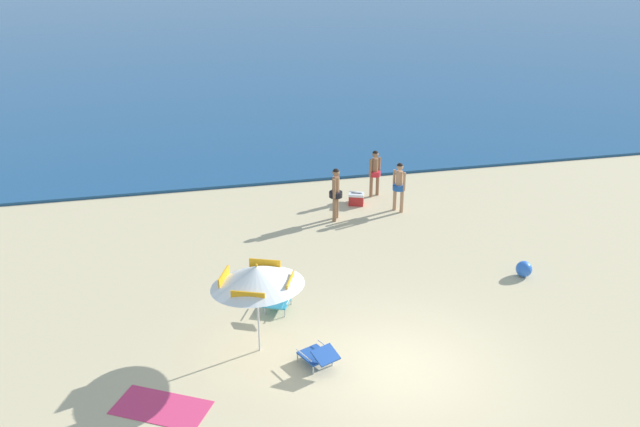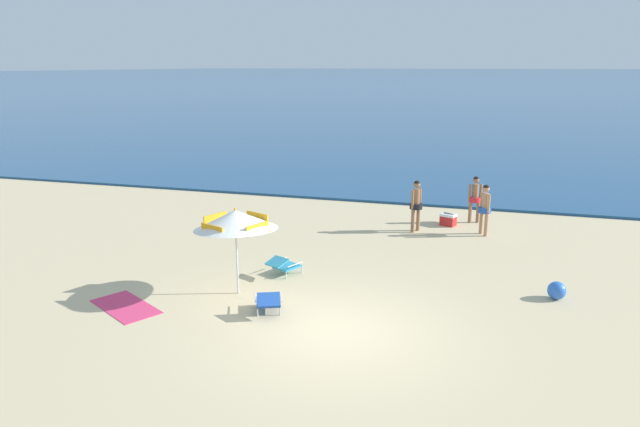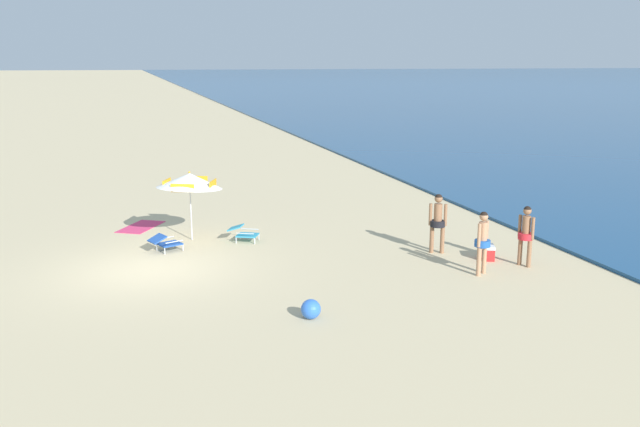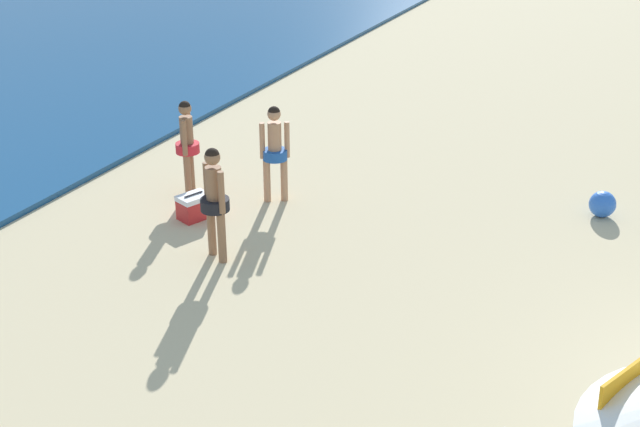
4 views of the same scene
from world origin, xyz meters
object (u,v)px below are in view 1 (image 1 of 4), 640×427
Objects in this scene: lounge_chair_beside_umbrella at (277,302)px; person_wading_in at (336,190)px; cooler_box at (356,199)px; lounge_chair_under_umbrella at (319,355)px; beach_ball at (524,269)px; person_standing_beside at (375,170)px; person_standing_near_shore at (399,184)px; beach_towel at (161,408)px; beach_umbrella_striped_main at (257,276)px.

person_wading_in is at bearing 61.48° from lounge_chair_beside_umbrella.
lounge_chair_under_umbrella is at bearing -111.05° from cooler_box.
lounge_chair_under_umbrella reaches higher than beach_ball.
person_standing_near_shore is at bearing -76.63° from person_standing_beside.
lounge_chair_under_umbrella reaches higher than lounge_chair_beside_umbrella.
lounge_chair_beside_umbrella is 2.37× the size of beach_ball.
cooler_box is 0.33× the size of beach_towel.
person_standing_near_shore is at bearing 59.85° from lounge_chair_under_umbrella.
beach_ball is (2.08, -6.41, -0.72)m from person_standing_beside.
cooler_box is at bearing 46.83° from person_wading_in.
beach_umbrella_striped_main reaches higher than lounge_chair_beside_umbrella.
person_wading_in is 9.70m from beach_towel.
lounge_chair_beside_umbrella is 1.71× the size of cooler_box.
lounge_chair_beside_umbrella is 4.00m from beach_towel.
person_standing_beside is at bearing 108.00° from beach_ball.
person_wading_in is (3.36, 6.50, -0.84)m from beach_umbrella_striped_main.
cooler_box is (-1.16, 0.83, -0.74)m from person_standing_near_shore.
cooler_box reaches higher than beach_towel.
person_wading_in is (-1.79, -1.67, 0.04)m from person_standing_beside.
lounge_chair_under_umbrella is at bearing -107.05° from person_wading_in.
beach_ball reaches higher than beach_towel.
beach_umbrella_striped_main is 2.22m from lounge_chair_beside_umbrella.
person_standing_beside reaches higher than cooler_box.
beach_ball is at bearing -63.39° from cooler_box.
beach_towel is at bearing -124.49° from person_wading_in.
person_wading_in reaches higher than lounge_chair_under_umbrella.
beach_towel is at bearing -145.33° from beach_umbrella_striped_main.
beach_ball is (6.61, 0.29, -0.07)m from lounge_chair_beside_umbrella.
person_standing_near_shore is 2.15m from person_wading_in.
beach_ball is at bearing 2.53° from lounge_chair_beside_umbrella.
lounge_chair_under_umbrella is 0.62× the size of person_standing_beside.
cooler_box reaches higher than beach_ball.
lounge_chair_beside_umbrella is 7.19m from person_standing_near_shore.
beach_ball is (7.24, 1.76, -1.61)m from beach_umbrella_striped_main.
cooler_box is 6.47m from beach_ball.
person_standing_near_shore is 0.91× the size of beach_towel.
person_standing_beside is 12.09m from beach_towel.
beach_towel is (-7.26, -9.62, -0.93)m from person_standing_beside.
person_standing_near_shore is at bearing 47.10° from lounge_chair_beside_umbrella.
beach_umbrella_striped_main reaches higher than person_standing_near_shore.
person_standing_near_shore reaches higher than cooler_box.
cooler_box is at bearing -142.43° from person_standing_beside.
beach_umbrella_striped_main is at bearing -166.35° from beach_ball.
person_standing_beside is 6.78m from beach_ball.
person_standing_near_shore is 5.30m from beach_ball.
beach_ball is at bearing 23.06° from lounge_chair_under_umbrella.
lounge_chair_beside_umbrella is 0.59× the size of person_wading_in.
person_standing_beside is at bearing 103.37° from person_standing_near_shore.
cooler_box is (3.23, 8.39, -0.07)m from lounge_chair_under_umbrella.
person_standing_beside reaches higher than beach_ball.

